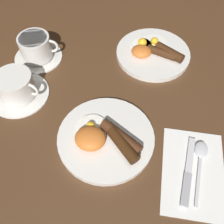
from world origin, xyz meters
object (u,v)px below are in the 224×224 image
object	(u,v)px
spoon	(201,156)
breakfast_plate_far	(153,52)
teacup_near	(17,87)
teacup_far	(36,49)
breakfast_plate_near	(106,138)
knife	(188,174)

from	to	relation	value
spoon	breakfast_plate_far	bearing A→B (deg)	28.55
teacup_near	teacup_far	distance (m)	0.15
teacup_far	breakfast_plate_far	bearing A→B (deg)	14.37
breakfast_plate_near	knife	xyz separation A→B (m)	(0.20, -0.05, -0.01)
spoon	knife	bearing A→B (deg)	155.09
teacup_far	knife	bearing A→B (deg)	-30.88
breakfast_plate_near	knife	bearing A→B (deg)	-12.43
teacup_near	breakfast_plate_near	bearing A→B (deg)	-18.23
breakfast_plate_far	teacup_far	size ratio (longest dim) A/B	1.56
teacup_far	spoon	size ratio (longest dim) A/B	0.90
breakfast_plate_near	teacup_near	world-z (taller)	teacup_near
knife	spoon	xyz separation A→B (m)	(0.03, 0.05, 0.00)
teacup_near	spoon	xyz separation A→B (m)	(0.50, -0.08, -0.02)
breakfast_plate_near	spoon	size ratio (longest dim) A/B	1.47
teacup_far	spoon	world-z (taller)	teacup_far
breakfast_plate_far	spoon	size ratio (longest dim) A/B	1.41
teacup_near	knife	xyz separation A→B (m)	(0.47, -0.13, -0.03)
breakfast_plate_far	teacup_near	world-z (taller)	teacup_near
breakfast_plate_far	knife	distance (m)	0.40
breakfast_plate_far	spoon	bearing A→B (deg)	-64.02
teacup_far	knife	size ratio (longest dim) A/B	0.86
breakfast_plate_near	knife	distance (m)	0.21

